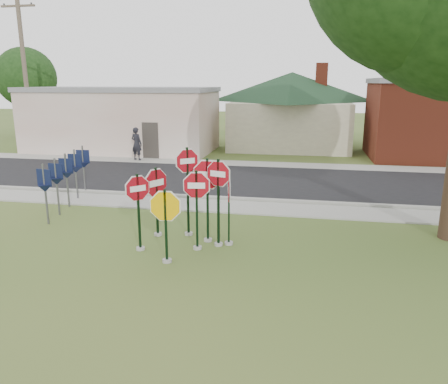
% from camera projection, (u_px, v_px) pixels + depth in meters
% --- Properties ---
extents(ground, '(120.00, 120.00, 0.00)m').
position_uv_depth(ground, '(173.00, 266.00, 10.98)').
color(ground, '#395620').
rests_on(ground, ground).
extents(sidewalk_near, '(60.00, 1.60, 0.06)m').
position_uv_depth(sidewalk_near, '(217.00, 206.00, 16.22)').
color(sidewalk_near, gray).
rests_on(sidewalk_near, ground).
extents(road, '(60.00, 7.00, 0.04)m').
position_uv_depth(road, '(236.00, 180.00, 20.51)').
color(road, black).
rests_on(road, ground).
extents(sidewalk_far, '(60.00, 1.60, 0.06)m').
position_uv_depth(sidewalk_far, '(248.00, 164.00, 24.60)').
color(sidewalk_far, gray).
rests_on(sidewalk_far, ground).
extents(curb, '(60.00, 0.20, 0.14)m').
position_uv_depth(curb, '(222.00, 198.00, 17.16)').
color(curb, gray).
rests_on(curb, ground).
extents(stop_sign_center, '(1.01, 0.24, 2.32)m').
position_uv_depth(stop_sign_center, '(197.00, 200.00, 11.78)').
color(stop_sign_center, gray).
rests_on(stop_sign_center, ground).
extents(stop_sign_yellow, '(1.09, 0.24, 2.05)m').
position_uv_depth(stop_sign_yellow, '(166.00, 217.00, 10.94)').
color(stop_sign_yellow, gray).
rests_on(stop_sign_yellow, ground).
extents(stop_sign_left, '(0.68, 0.70, 2.23)m').
position_uv_depth(stop_sign_left, '(138.00, 203.00, 11.74)').
color(stop_sign_left, gray).
rests_on(stop_sign_left, ground).
extents(stop_sign_right, '(0.96, 0.33, 2.58)m').
position_uv_depth(stop_sign_right, '(218.00, 191.00, 12.00)').
color(stop_sign_right, gray).
rests_on(stop_sign_right, ground).
extents(stop_sign_back_right, '(1.17, 0.24, 2.56)m').
position_uv_depth(stop_sign_back_right, '(208.00, 188.00, 12.33)').
color(stop_sign_back_right, gray).
rests_on(stop_sign_back_right, ground).
extents(stop_sign_back_left, '(0.78, 0.64, 2.77)m').
position_uv_depth(stop_sign_back_left, '(188.00, 180.00, 12.83)').
color(stop_sign_back_left, gray).
rests_on(stop_sign_back_left, ground).
extents(stop_sign_far_right, '(0.24, 1.05, 2.18)m').
position_uv_depth(stop_sign_far_right, '(229.00, 200.00, 12.14)').
color(stop_sign_far_right, gray).
rests_on(stop_sign_far_right, ground).
extents(stop_sign_far_left, '(0.58, 1.04, 2.22)m').
position_uv_depth(stop_sign_far_left, '(156.00, 192.00, 12.87)').
color(stop_sign_far_left, gray).
rests_on(stop_sign_far_left, ground).
extents(route_sign_row, '(1.43, 4.63, 2.00)m').
position_uv_depth(route_sign_row, '(67.00, 175.00, 15.95)').
color(route_sign_row, '#59595E').
rests_on(route_sign_row, ground).
extents(building_stucco, '(12.20, 6.20, 4.20)m').
position_uv_depth(building_stucco, '(123.00, 119.00, 29.23)').
color(building_stucco, silver).
rests_on(building_stucco, ground).
extents(building_house, '(11.60, 11.60, 6.20)m').
position_uv_depth(building_house, '(292.00, 95.00, 30.70)').
color(building_house, beige).
rests_on(building_house, ground).
extents(utility_pole_near, '(2.20, 0.26, 9.50)m').
position_uv_depth(utility_pole_near, '(25.00, 75.00, 26.78)').
color(utility_pole_near, '#4D3E33').
rests_on(utility_pole_near, ground).
extents(bg_tree_left, '(4.90, 4.90, 7.35)m').
position_uv_depth(bg_tree_left, '(26.00, 78.00, 36.27)').
color(bg_tree_left, '#2F2015').
rests_on(bg_tree_left, ground).
extents(pedestrian, '(0.81, 0.65, 1.92)m').
position_uv_depth(pedestrian, '(137.00, 144.00, 25.50)').
color(pedestrian, black).
rests_on(pedestrian, sidewalk_far).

